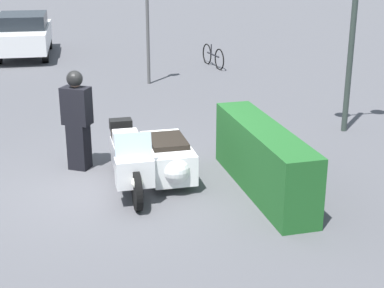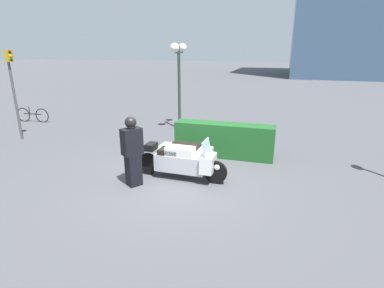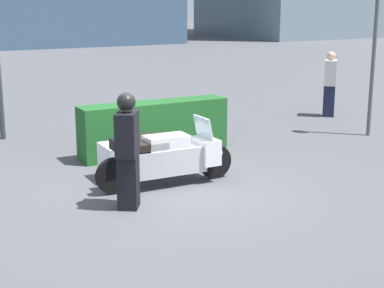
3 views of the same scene
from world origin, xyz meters
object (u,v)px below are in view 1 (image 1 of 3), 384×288
police_motorcycle (152,158)px  traffic_light_far (147,6)px  bicycle_parked (213,57)px  parked_car_background (24,34)px  hedge_bush_curbside (263,159)px  officer_rider (77,118)px

police_motorcycle → traffic_light_far: size_ratio=0.77×
traffic_light_far → bicycle_parked: size_ratio=1.98×
parked_car_background → traffic_light_far: bearing=-142.3°
hedge_bush_curbside → parked_car_background: bearing=-163.8°
officer_rider → hedge_bush_curbside: (1.75, 2.79, -0.40)m
traffic_light_far → police_motorcycle: bearing=-15.3°
hedge_bush_curbside → traffic_light_far: bearing=-177.3°
police_motorcycle → bicycle_parked: police_motorcycle is taller
parked_car_background → bicycle_parked: parked_car_background is taller
bicycle_parked → hedge_bush_curbside: bearing=-18.8°
parked_car_background → police_motorcycle: bearing=-165.8°
bicycle_parked → traffic_light_far: bearing=-60.0°
bicycle_parked → parked_car_background: bearing=-126.9°
traffic_light_far → parked_car_background: traffic_light_far is taller
traffic_light_far → bicycle_parked: bearing=122.0°
traffic_light_far → bicycle_parked: 3.55m
police_motorcycle → officer_rider: bearing=-131.9°
parked_car_background → bicycle_parked: size_ratio=2.55×
hedge_bush_curbside → traffic_light_far: (-7.78, -0.37, 1.63)m
parked_car_background → hedge_bush_curbside: bearing=-159.3°
police_motorcycle → hedge_bush_curbside: bearing=68.1°
officer_rider → traffic_light_far: 6.61m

